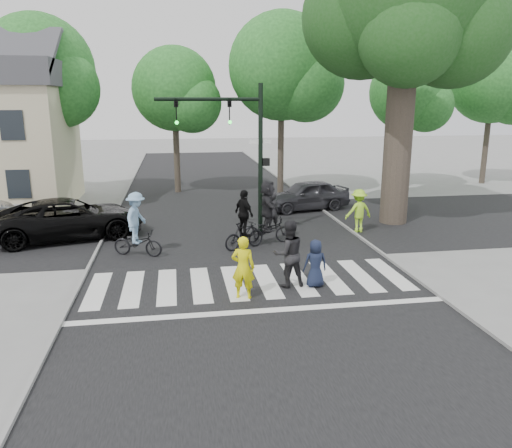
{
  "coord_description": "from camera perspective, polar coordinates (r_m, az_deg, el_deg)",
  "views": [
    {
      "loc": [
        -2.13,
        -13.12,
        5.36
      ],
      "look_at": [
        0.5,
        3.0,
        1.3
      ],
      "focal_mm": 35.0,
      "sensor_mm": 36.0,
      "label": 1
    }
  ],
  "objects": [
    {
      "name": "bg_tree_2",
      "position": [
        29.74,
        -8.83,
        14.61
      ],
      "size": [
        5.04,
        4.8,
        8.4
      ],
      "color": "brown",
      "rests_on": "ground"
    },
    {
      "name": "pedestrian_adult",
      "position": [
        14.62,
        3.72,
        -3.39
      ],
      "size": [
        1.08,
        0.91,
        2.01
      ],
      "primitive_type": "imported",
      "rotation": [
        0.0,
        0.0,
        3.3
      ],
      "color": "black",
      "rests_on": "ground"
    },
    {
      "name": "pedestrian_woman",
      "position": [
        13.77,
        -1.48,
        -4.99
      ],
      "size": [
        0.75,
        0.6,
        1.78
      ],
      "primitive_type": "imported",
      "rotation": [
        0.0,
        0.0,
        2.84
      ],
      "color": "yellow",
      "rests_on": "ground"
    },
    {
      "name": "ground",
      "position": [
        14.33,
        -0.04,
        -8.0
      ],
      "size": [
        120.0,
        120.0,
        0.0
      ],
      "primitive_type": "plane",
      "color": "gray",
      "rests_on": "ground"
    },
    {
      "name": "bg_tree_5",
      "position": [
        36.14,
        25.97,
        14.2
      ],
      "size": [
        5.67,
        5.4,
        9.3
      ],
      "color": "brown",
      "rests_on": "ground"
    },
    {
      "name": "bystander_dark",
      "position": [
        21.16,
        1.89,
        1.51
      ],
      "size": [
        0.66,
        0.51,
        1.6
      ],
      "primitive_type": "imported",
      "rotation": [
        0.0,
        0.0,
        3.38
      ],
      "color": "black",
      "rests_on": "ground"
    },
    {
      "name": "bg_tree_4",
      "position": [
        32.58,
        17.42,
        13.83
      ],
      "size": [
        4.83,
        4.6,
        8.15
      ],
      "color": "brown",
      "rests_on": "ground"
    },
    {
      "name": "car_grey",
      "position": [
        25.12,
        5.74,
        3.31
      ],
      "size": [
        4.68,
        2.7,
        1.5
      ],
      "primitive_type": "imported",
      "rotation": [
        0.0,
        0.0,
        -1.35
      ],
      "color": "#333338",
      "rests_on": "ground"
    },
    {
      "name": "bg_tree_3",
      "position": [
        29.15,
        3.66,
        17.05
      ],
      "size": [
        6.3,
        6.0,
        10.2
      ],
      "color": "brown",
      "rests_on": "ground"
    },
    {
      "name": "bystander_hivis",
      "position": [
        21.1,
        11.63,
        1.48
      ],
      "size": [
        1.27,
        0.87,
        1.81
      ],
      "primitive_type": "imported",
      "rotation": [
        0.0,
        0.0,
        3.32
      ],
      "color": "#AAED2C",
      "rests_on": "ground"
    },
    {
      "name": "bg_tree_1",
      "position": [
        29.37,
        -23.06,
        15.42
      ],
      "size": [
        6.09,
        5.8,
        9.8
      ],
      "color": "brown",
      "rests_on": "ground"
    },
    {
      "name": "traffic_signal",
      "position": [
        19.53,
        -1.96,
        9.67
      ],
      "size": [
        4.45,
        0.29,
        6.0
      ],
      "color": "black",
      "rests_on": "ground"
    },
    {
      "name": "cyclist_left",
      "position": [
        17.94,
        -13.45,
        -0.53
      ],
      "size": [
        1.91,
        1.33,
        2.29
      ],
      "color": "black",
      "rests_on": "ground"
    },
    {
      "name": "car_suv",
      "position": [
        21.13,
        -20.54,
        0.59
      ],
      "size": [
        6.24,
        4.02,
        1.6
      ],
      "primitive_type": "imported",
      "rotation": [
        0.0,
        0.0,
        1.83
      ],
      "color": "black",
      "rests_on": "ground"
    },
    {
      "name": "cyclist_right",
      "position": [
        19.09,
        1.34,
        1.01
      ],
      "size": [
        1.97,
        1.83,
        2.42
      ],
      "color": "black",
      "rests_on": "ground"
    },
    {
      "name": "curb_left",
      "position": [
        19.11,
        -17.69,
        -2.86
      ],
      "size": [
        0.1,
        70.0,
        0.1
      ],
      "primitive_type": "cube",
      "color": "gray",
      "rests_on": "ground"
    },
    {
      "name": "curb_right",
      "position": [
        20.2,
        11.92,
        -1.59
      ],
      "size": [
        0.1,
        70.0,
        0.1
      ],
      "primitive_type": "cube",
      "color": "gray",
      "rests_on": "ground"
    },
    {
      "name": "road_cross",
      "position": [
        21.89,
        -3.4,
        -0.22
      ],
      "size": [
        70.0,
        10.0,
        0.01
      ],
      "primitive_type": "cube",
      "color": "black",
      "rests_on": "ground"
    },
    {
      "name": "eucalyptus",
      "position": [
        23.22,
        16.79,
        22.63
      ],
      "size": [
        8.3,
        7.2,
        13.0
      ],
      "color": "brown",
      "rests_on": "ground"
    },
    {
      "name": "road_stem",
      "position": [
        19.01,
        -2.46,
        -2.41
      ],
      "size": [
        10.0,
        70.0,
        0.01
      ],
      "primitive_type": "cube",
      "color": "black",
      "rests_on": "ground"
    },
    {
      "name": "crosswalk",
      "position": [
        14.94,
        -0.45,
        -7.04
      ],
      "size": [
        10.0,
        3.85,
        0.01
      ],
      "color": "silver",
      "rests_on": "ground"
    },
    {
      "name": "cyclist_mid",
      "position": [
        18.3,
        -1.36,
        -0.11
      ],
      "size": [
        1.73,
        1.2,
        2.22
      ],
      "color": "black",
      "rests_on": "ground"
    },
    {
      "name": "pedestrian_child",
      "position": [
        14.75,
        6.79,
        -4.5
      ],
      "size": [
        0.71,
        0.46,
        1.43
      ],
      "primitive_type": "imported",
      "rotation": [
        0.0,
        0.0,
        3.15
      ],
      "color": "#182038",
      "rests_on": "ground"
    }
  ]
}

